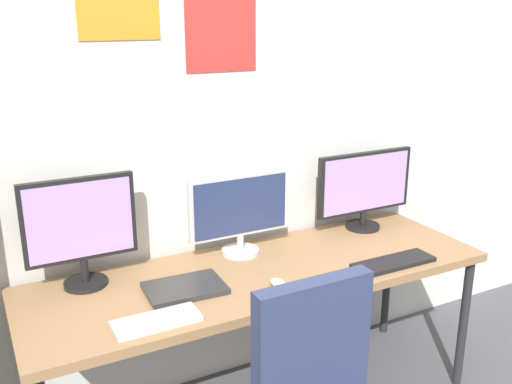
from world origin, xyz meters
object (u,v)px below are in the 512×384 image
(monitor_right, at_px, (365,187))
(keyboard_left, at_px, (157,321))
(computer_mouse, at_px, (278,283))
(monitor_center, at_px, (240,211))
(laptop_closed, at_px, (185,288))
(monitor_left, at_px, (80,227))
(desk, at_px, (261,280))
(keyboard_right, at_px, (393,263))

(monitor_right, distance_m, keyboard_left, 1.38)
(keyboard_left, bearing_deg, computer_mouse, 5.20)
(monitor_center, height_order, laptop_closed, monitor_center)
(keyboard_left, bearing_deg, monitor_left, 110.42)
(desk, relative_size, monitor_center, 4.11)
(desk, distance_m, monitor_center, 0.34)
(keyboard_left, distance_m, laptop_closed, 0.27)
(monitor_right, relative_size, laptop_closed, 1.77)
(keyboard_right, bearing_deg, monitor_center, 141.70)
(keyboard_right, height_order, laptop_closed, laptop_closed)
(monitor_center, height_order, keyboard_right, monitor_center)
(monitor_right, relative_size, keyboard_left, 1.76)
(monitor_center, distance_m, keyboard_left, 0.74)
(monitor_center, bearing_deg, monitor_right, 0.00)
(monitor_left, distance_m, laptop_closed, 0.49)
(monitor_center, xyz_separation_m, monitor_right, (0.72, 0.00, 0.02))
(monitor_left, relative_size, keyboard_left, 1.45)
(monitor_center, relative_size, monitor_right, 0.90)
(monitor_center, height_order, computer_mouse, monitor_center)
(monitor_right, height_order, computer_mouse, monitor_right)
(monitor_left, distance_m, monitor_right, 1.45)
(monitor_center, relative_size, laptop_closed, 1.59)
(monitor_center, bearing_deg, computer_mouse, -92.21)
(keyboard_left, height_order, computer_mouse, computer_mouse)
(monitor_left, distance_m, computer_mouse, 0.85)
(keyboard_right, bearing_deg, monitor_left, 161.00)
(desk, xyz_separation_m, monitor_right, (0.72, 0.21, 0.28))
(keyboard_right, relative_size, computer_mouse, 4.15)
(desk, bearing_deg, monitor_center, 90.00)
(monitor_center, xyz_separation_m, keyboard_left, (-0.56, -0.44, -0.20))
(monitor_center, relative_size, keyboard_right, 1.27)
(keyboard_right, xyz_separation_m, laptop_closed, (-0.93, 0.20, 0.00))
(monitor_left, bearing_deg, monitor_center, -0.00)
(laptop_closed, bearing_deg, monitor_center, 35.81)
(monitor_left, bearing_deg, monitor_right, 0.00)
(monitor_center, relative_size, keyboard_left, 1.58)
(desk, xyz_separation_m, monitor_left, (-0.72, 0.21, 0.31))
(desk, bearing_deg, keyboard_right, -22.33)
(monitor_right, height_order, keyboard_left, monitor_right)
(desk, height_order, monitor_right, monitor_right)
(monitor_left, distance_m, keyboard_left, 0.53)
(desk, xyz_separation_m, keyboard_right, (0.56, -0.23, 0.06))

